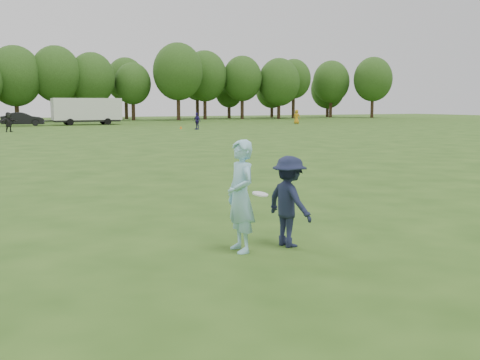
# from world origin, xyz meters

# --- Properties ---
(ground) EXTENTS (200.00, 200.00, 0.00)m
(ground) POSITION_xyz_m (0.00, 0.00, 0.00)
(ground) COLOR #274B15
(ground) RESTS_ON ground
(thrower) EXTENTS (0.48, 0.71, 1.93)m
(thrower) POSITION_xyz_m (-0.08, -0.51, 0.97)
(thrower) COLOR #94D0E5
(thrower) RESTS_ON ground
(defender) EXTENTS (0.75, 1.13, 1.63)m
(defender) POSITION_xyz_m (0.85, -0.58, 0.81)
(defender) COLOR #1A1F39
(defender) RESTS_ON ground
(player_far_b) EXTENTS (0.72, 1.05, 1.65)m
(player_far_b) POSITION_xyz_m (16.67, 42.79, 0.83)
(player_far_b) COLOR navy
(player_far_b) RESTS_ON ground
(player_far_c) EXTENTS (0.99, 1.04, 1.79)m
(player_far_c) POSITION_xyz_m (33.85, 51.67, 0.90)
(player_far_c) COLOR orange
(player_far_c) RESTS_ON ground
(player_far_d) EXTENTS (1.73, 1.21, 1.80)m
(player_far_d) POSITION_xyz_m (-0.41, 45.68, 0.90)
(player_far_d) COLOR black
(player_far_d) RESTS_ON ground
(car_f) EXTENTS (4.84, 1.97, 1.56)m
(car_f) POSITION_xyz_m (2.07, 59.78, 0.78)
(car_f) COLOR black
(car_f) RESTS_ON ground
(field_cone) EXTENTS (0.28, 0.28, 0.30)m
(field_cone) POSITION_xyz_m (15.76, 44.87, 0.15)
(field_cone) COLOR orange
(field_cone) RESTS_ON ground
(disc_in_play) EXTENTS (0.32, 0.32, 0.09)m
(disc_in_play) POSITION_xyz_m (0.12, -0.83, 1.04)
(disc_in_play) COLOR white
(disc_in_play) RESTS_ON ground
(cargo_trailer) EXTENTS (9.00, 2.75, 3.20)m
(cargo_trailer) POSITION_xyz_m (9.43, 60.17, 1.78)
(cargo_trailer) COLOR white
(cargo_trailer) RESTS_ON ground
(treeline) EXTENTS (130.35, 18.39, 11.74)m
(treeline) POSITION_xyz_m (2.81, 76.90, 6.26)
(treeline) COLOR #332114
(treeline) RESTS_ON ground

